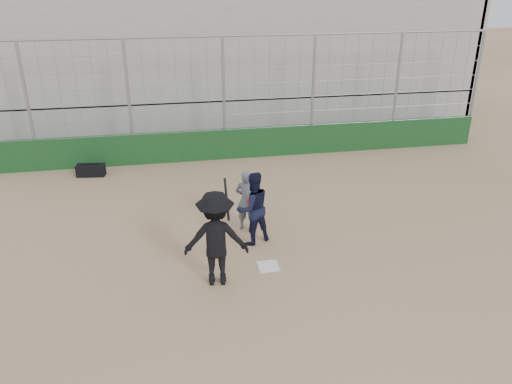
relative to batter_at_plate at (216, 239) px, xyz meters
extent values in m
plane|color=#856448|center=(1.13, 0.35, -1.00)|extent=(90.00, 90.00, 0.00)
cube|color=white|center=(1.13, 0.35, -0.98)|extent=(0.44, 0.44, 0.02)
cube|color=#123A18|center=(1.13, 7.35, -0.50)|extent=(18.00, 0.25, 1.00)
cylinder|color=gray|center=(1.13, 7.35, 1.00)|extent=(0.10, 0.10, 4.00)
cylinder|color=gray|center=(10.13, 7.35, 1.00)|extent=(0.10, 0.10, 4.00)
cylinder|color=gray|center=(1.13, 7.35, 3.00)|extent=(18.00, 0.07, 0.07)
cube|color=gray|center=(1.13, 12.30, -0.20)|extent=(20.00, 6.70, 1.60)
cube|color=gray|center=(1.13, 12.30, 2.70)|extent=(20.00, 6.70, 4.20)
cube|color=gray|center=(11.13, 12.30, 1.90)|extent=(0.25, 6.70, 6.10)
imported|color=black|center=(0.00, 0.00, 0.00)|extent=(1.37, 0.89, 1.99)
cylinder|color=black|center=(0.25, 0.15, 0.76)|extent=(0.07, 0.57, 0.71)
imported|color=black|center=(1.01, 1.44, -0.42)|extent=(1.05, 0.95, 1.15)
sphere|color=maroon|center=(1.01, 1.44, 0.05)|extent=(0.28, 0.28, 0.28)
imported|color=#505A66|center=(0.98, 2.15, -0.31)|extent=(0.66, 0.56, 1.38)
cube|color=black|center=(-3.18, 6.52, -0.82)|extent=(0.89, 0.47, 0.36)
cylinder|color=black|center=(-3.18, 6.52, -0.62)|extent=(0.55, 0.11, 0.04)
camera|label=1|loc=(-0.83, -8.60, 4.79)|focal=35.00mm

